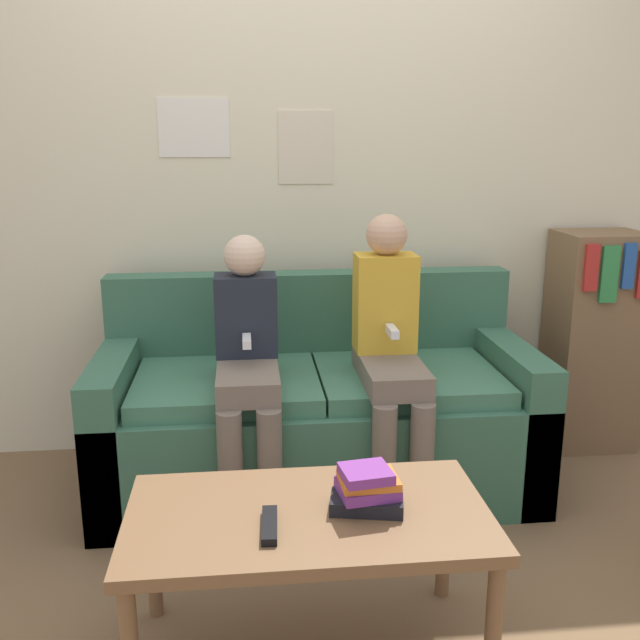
% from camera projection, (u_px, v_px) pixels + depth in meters
% --- Properties ---
extents(ground_plane, '(10.00, 10.00, 0.00)m').
position_uv_depth(ground_plane, '(331.00, 547.00, 2.59)').
color(ground_plane, brown).
extents(wall_back, '(8.00, 0.06, 2.60)m').
position_uv_depth(wall_back, '(305.00, 170.00, 3.22)').
color(wall_back, beige).
rests_on(wall_back, ground_plane).
extents(couch, '(1.78, 0.78, 0.87)m').
position_uv_depth(couch, '(317.00, 417.00, 3.00)').
color(couch, '#38664C').
rests_on(couch, ground_plane).
extents(coffee_table, '(0.99, 0.54, 0.46)m').
position_uv_depth(coffee_table, '(308.00, 528.00, 1.96)').
color(coffee_table, brown).
rests_on(coffee_table, ground_plane).
extents(person_left, '(0.24, 0.54, 1.08)m').
position_uv_depth(person_left, '(247.00, 363.00, 2.70)').
color(person_left, '#756656').
rests_on(person_left, ground_plane).
extents(person_right, '(0.24, 0.54, 1.16)m').
position_uv_depth(person_right, '(390.00, 349.00, 2.76)').
color(person_right, '#756656').
rests_on(person_right, ground_plane).
extents(tv_remote, '(0.05, 0.17, 0.02)m').
position_uv_depth(tv_remote, '(269.00, 525.00, 1.85)').
color(tv_remote, black).
rests_on(tv_remote, coffee_table).
extents(book_stack, '(0.22, 0.16, 0.12)m').
position_uv_depth(book_stack, '(367.00, 489.00, 1.94)').
color(book_stack, black).
rests_on(book_stack, coffee_table).
extents(bookshelf, '(0.38, 0.34, 1.03)m').
position_uv_depth(bookshelf, '(593.00, 340.00, 3.35)').
color(bookshelf, brown).
rests_on(bookshelf, ground_plane).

